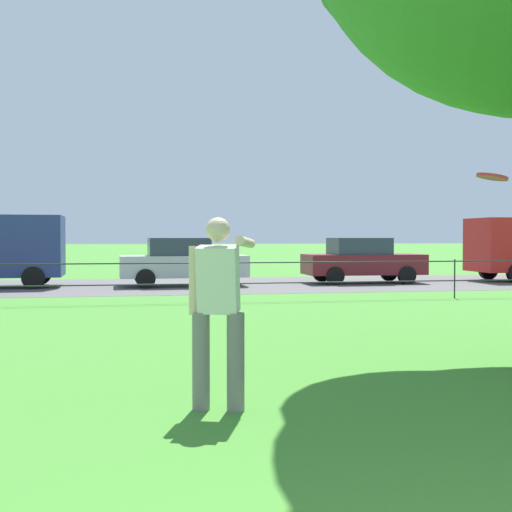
% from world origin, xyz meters
% --- Properties ---
extents(street_strip, '(80.00, 7.41, 0.01)m').
position_xyz_m(street_strip, '(0.00, 20.68, 0.00)').
color(street_strip, '#565454').
rests_on(street_strip, ground).
extents(park_fence, '(39.12, 0.04, 1.00)m').
position_xyz_m(park_fence, '(0.00, 14.89, 0.68)').
color(park_fence, '#232328').
rests_on(park_fence, ground).
extents(person_thrower, '(0.69, 0.74, 1.75)m').
position_xyz_m(person_thrower, '(-0.87, 4.98, 0.95)').
color(person_thrower, slate).
rests_on(person_thrower, ground).
extents(frisbee, '(0.32, 0.32, 0.07)m').
position_xyz_m(frisbee, '(1.46, 4.35, 2.10)').
color(frisbee, red).
extents(car_silver_far_left, '(4.05, 1.91, 1.54)m').
position_xyz_m(car_silver_far_left, '(-0.06, 20.36, 0.78)').
color(car_silver_far_left, '#B7BABF').
rests_on(car_silver_far_left, ground).
extents(car_maroon_left, '(4.02, 1.84, 1.54)m').
position_xyz_m(car_maroon_left, '(6.09, 20.69, 0.78)').
color(car_maroon_left, maroon).
rests_on(car_maroon_left, ground).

